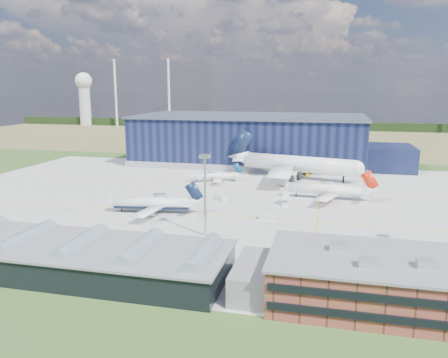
# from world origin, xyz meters

# --- Properties ---
(ground) EXTENTS (600.00, 600.00, 0.00)m
(ground) POSITION_xyz_m (0.00, 0.00, 0.00)
(ground) COLOR #2A4E1D
(ground) RESTS_ON ground
(apron) EXTENTS (220.00, 160.00, 0.08)m
(apron) POSITION_xyz_m (0.00, 10.00, 0.03)
(apron) COLOR #A8A8A3
(apron) RESTS_ON ground
(farmland) EXTENTS (600.00, 220.00, 0.01)m
(farmland) POSITION_xyz_m (0.00, 220.00, 0.00)
(farmland) COLOR olive
(farmland) RESTS_ON ground
(treeline) EXTENTS (600.00, 8.00, 8.00)m
(treeline) POSITION_xyz_m (0.00, 300.00, 4.00)
(treeline) COLOR black
(treeline) RESTS_ON ground
(horizon_dressing) EXTENTS (440.20, 18.00, 70.00)m
(horizon_dressing) POSITION_xyz_m (-191.30, 294.39, 34.20)
(horizon_dressing) COLOR silver
(horizon_dressing) RESTS_ON ground
(hangar) EXTENTS (145.00, 62.00, 26.10)m
(hangar) POSITION_xyz_m (2.81, 94.80, 11.62)
(hangar) COLOR black
(hangar) RESTS_ON ground
(ops_building) EXTENTS (46.00, 23.00, 10.90)m
(ops_building) POSITION_xyz_m (55.01, -60.00, 4.79)
(ops_building) COLOR brown
(ops_building) RESTS_ON ground
(glass_concourse) EXTENTS (78.00, 23.00, 8.60)m
(glass_concourse) POSITION_xyz_m (-6.45, -60.00, 3.69)
(glass_concourse) COLOR black
(glass_concourse) RESTS_ON ground
(light_mast_center) EXTENTS (2.60, 2.60, 23.00)m
(light_mast_center) POSITION_xyz_m (10.00, -30.00, 15.43)
(light_mast_center) COLOR #ADB0B4
(light_mast_center) RESTS_ON ground
(airliner_navy) EXTENTS (37.05, 36.47, 10.58)m
(airliner_navy) POSITION_xyz_m (-13.60, -12.00, 5.29)
(airliner_navy) COLOR white
(airliner_navy) RESTS_ON ground
(airliner_red) EXTENTS (36.50, 35.79, 11.34)m
(airliner_red) POSITION_xyz_m (42.11, 20.19, 5.67)
(airliner_red) COLOR white
(airliner_red) RESTS_ON ground
(airliner_widebody) EXTENTS (78.91, 77.87, 21.32)m
(airliner_widebody) POSITION_xyz_m (29.42, 55.00, 10.66)
(airliner_widebody) COLOR white
(airliner_widebody) RESTS_ON ground
(airliner_regional) EXTENTS (31.50, 31.21, 7.93)m
(airliner_regional) POSITION_xyz_m (-6.06, 40.00, 3.97)
(airliner_regional) COLOR white
(airliner_regional) RESTS_ON ground
(gse_van_a) EXTENTS (5.14, 3.07, 2.10)m
(gse_van_a) POSITION_xyz_m (24.60, -10.99, 1.05)
(gse_van_a) COLOR silver
(gse_van_a) RESTS_ON ground
(gse_cart_a) EXTENTS (2.39, 3.26, 1.31)m
(gse_cart_a) POSITION_xyz_m (55.93, 44.69, 0.65)
(gse_cart_a) COLOR silver
(gse_cart_a) RESTS_ON ground
(gse_van_b) EXTENTS (5.35, 4.94, 2.30)m
(gse_van_b) POSITION_xyz_m (4.78, 8.72, 1.15)
(gse_van_b) COLOR silver
(gse_van_b) RESTS_ON ground
(gse_tug_c) EXTENTS (2.16, 3.28, 1.39)m
(gse_tug_c) POSITION_xyz_m (33.56, 62.00, 0.69)
(gse_tug_c) COLOR yellow
(gse_tug_c) RESTS_ON ground
(gse_van_c) EXTENTS (5.38, 3.38, 2.40)m
(gse_van_c) POSITION_xyz_m (17.89, -46.00, 1.20)
(gse_van_c) COLOR silver
(gse_van_c) RESTS_ON ground
(airstair) EXTENTS (2.09, 5.00, 3.17)m
(airstair) POSITION_xyz_m (28.56, 9.26, 1.59)
(airstair) COLOR silver
(airstair) RESTS_ON ground
(car_a) EXTENTS (3.74, 1.68, 1.25)m
(car_a) POSITION_xyz_m (33.92, -48.00, 0.62)
(car_a) COLOR #99999E
(car_a) RESTS_ON ground
(car_b) EXTENTS (3.35, 2.31, 1.04)m
(car_b) POSITION_xyz_m (40.71, -38.31, 0.52)
(car_b) COLOR #99999E
(car_b) RESTS_ON ground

